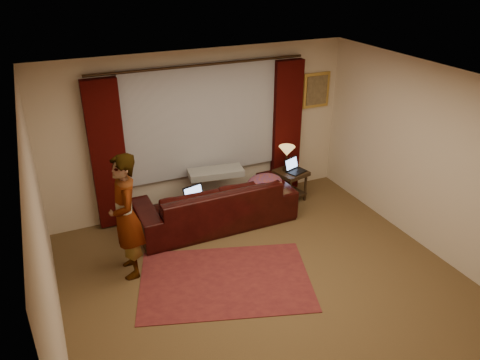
# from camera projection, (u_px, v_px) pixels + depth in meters

# --- Properties ---
(floor) EXTENTS (5.00, 5.00, 0.01)m
(floor) POSITION_uv_depth(u_px,v_px,m) (271.00, 289.00, 6.00)
(floor) COLOR brown
(floor) RESTS_ON ground
(ceiling) EXTENTS (5.00, 5.00, 0.02)m
(ceiling) POSITION_uv_depth(u_px,v_px,m) (278.00, 90.00, 4.85)
(ceiling) COLOR silver
(ceiling) RESTS_ON ground
(wall_back) EXTENTS (5.00, 0.02, 2.60)m
(wall_back) POSITION_uv_depth(u_px,v_px,m) (201.00, 132.00, 7.47)
(wall_back) COLOR beige
(wall_back) RESTS_ON ground
(wall_front) EXTENTS (5.00, 0.02, 2.60)m
(wall_front) POSITION_uv_depth(u_px,v_px,m) (436.00, 351.00, 3.37)
(wall_front) COLOR beige
(wall_front) RESTS_ON ground
(wall_left) EXTENTS (0.02, 5.00, 2.60)m
(wall_left) POSITION_uv_depth(u_px,v_px,m) (45.00, 251.00, 4.51)
(wall_left) COLOR beige
(wall_left) RESTS_ON ground
(wall_right) EXTENTS (0.02, 5.00, 2.60)m
(wall_right) POSITION_uv_depth(u_px,v_px,m) (437.00, 164.00, 6.34)
(wall_right) COLOR beige
(wall_right) RESTS_ON ground
(sheer_curtain) EXTENTS (2.50, 0.05, 1.80)m
(sheer_curtain) POSITION_uv_depth(u_px,v_px,m) (202.00, 121.00, 7.33)
(sheer_curtain) COLOR #A1A0A8
(sheer_curtain) RESTS_ON wall_back
(drape_left) EXTENTS (0.50, 0.14, 2.30)m
(drape_left) POSITION_uv_depth(u_px,v_px,m) (108.00, 156.00, 6.88)
(drape_left) COLOR #310403
(drape_left) RESTS_ON floor
(drape_right) EXTENTS (0.50, 0.14, 2.30)m
(drape_right) POSITION_uv_depth(u_px,v_px,m) (286.00, 128.00, 7.98)
(drape_right) COLOR #310403
(drape_right) RESTS_ON floor
(curtain_rod) EXTENTS (0.04, 0.04, 3.40)m
(curtain_rod) POSITION_uv_depth(u_px,v_px,m) (201.00, 65.00, 6.90)
(curtain_rod) COLOR #302012
(curtain_rod) RESTS_ON wall_back
(picture_frame) EXTENTS (0.50, 0.04, 0.60)m
(picture_frame) POSITION_uv_depth(u_px,v_px,m) (316.00, 90.00, 8.02)
(picture_frame) COLOR gold
(picture_frame) RESTS_ON wall_back
(sofa) EXTENTS (2.48, 1.09, 1.00)m
(sofa) POSITION_uv_depth(u_px,v_px,m) (215.00, 195.00, 7.24)
(sofa) COLOR black
(sofa) RESTS_ON floor
(throw_blanket) EXTENTS (0.91, 0.46, 0.10)m
(throw_blanket) POSITION_uv_depth(u_px,v_px,m) (215.00, 157.00, 7.30)
(throw_blanket) COLOR gray
(throw_blanket) RESTS_ON sofa
(clothing_pile) EXTENTS (0.63, 0.51, 0.24)m
(clothing_pile) POSITION_uv_depth(u_px,v_px,m) (265.00, 183.00, 7.34)
(clothing_pile) COLOR brown
(clothing_pile) RESTS_ON sofa
(laptop_sofa) EXTENTS (0.42, 0.44, 0.24)m
(laptop_sofa) POSITION_uv_depth(u_px,v_px,m) (198.00, 196.00, 6.94)
(laptop_sofa) COLOR black
(laptop_sofa) RESTS_ON sofa
(area_rug) EXTENTS (2.56, 2.08, 0.01)m
(area_rug) POSITION_uv_depth(u_px,v_px,m) (225.00, 280.00, 6.15)
(area_rug) COLOR maroon
(area_rug) RESTS_ON floor
(end_table) EXTENTS (0.56, 0.56, 0.54)m
(end_table) POSITION_uv_depth(u_px,v_px,m) (290.00, 185.00, 8.04)
(end_table) COLOR black
(end_table) RESTS_ON floor
(tiffany_lamp) EXTENTS (0.33, 0.33, 0.43)m
(tiffany_lamp) POSITION_uv_depth(u_px,v_px,m) (287.00, 158.00, 7.86)
(tiffany_lamp) COLOR #A39144
(tiffany_lamp) RESTS_ON end_table
(laptop_table) EXTENTS (0.41, 0.42, 0.23)m
(laptop_table) POSITION_uv_depth(u_px,v_px,m) (296.00, 166.00, 7.85)
(laptop_table) COLOR black
(laptop_table) RESTS_ON end_table
(person) EXTENTS (0.52, 0.52, 1.71)m
(person) POSITION_uv_depth(u_px,v_px,m) (126.00, 217.00, 5.95)
(person) COLOR gray
(person) RESTS_ON floor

